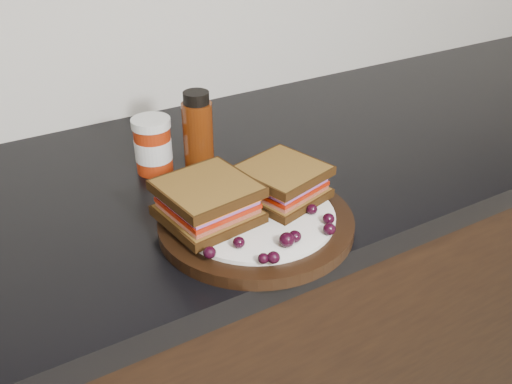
% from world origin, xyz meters
% --- Properties ---
extents(base_cabinets, '(3.96, 0.58, 0.86)m').
position_xyz_m(base_cabinets, '(0.00, 1.70, 0.43)').
color(base_cabinets, black).
rests_on(base_cabinets, ground_plane).
extents(countertop, '(3.98, 0.60, 0.04)m').
position_xyz_m(countertop, '(0.00, 1.70, 0.88)').
color(countertop, black).
rests_on(countertop, base_cabinets).
extents(plate, '(0.28, 0.28, 0.02)m').
position_xyz_m(plate, '(0.05, 1.52, 0.91)').
color(plate, black).
rests_on(plate, countertop).
extents(sandwich_left, '(0.13, 0.13, 0.06)m').
position_xyz_m(sandwich_left, '(-0.01, 1.54, 0.95)').
color(sandwich_left, brown).
rests_on(sandwich_left, plate).
extents(sandwich_right, '(0.14, 0.14, 0.05)m').
position_xyz_m(sandwich_right, '(0.11, 1.54, 0.95)').
color(sandwich_right, brown).
rests_on(sandwich_right, plate).
extents(grape_0, '(0.02, 0.02, 0.02)m').
position_xyz_m(grape_0, '(-0.05, 1.46, 0.93)').
color(grape_0, black).
rests_on(grape_0, plate).
extents(grape_1, '(0.02, 0.02, 0.01)m').
position_xyz_m(grape_1, '(-0.01, 1.46, 0.93)').
color(grape_1, black).
rests_on(grape_1, plate).
extents(grape_2, '(0.01, 0.01, 0.01)m').
position_xyz_m(grape_2, '(0.00, 1.41, 0.93)').
color(grape_2, black).
rests_on(grape_2, plate).
extents(grape_3, '(0.02, 0.02, 0.02)m').
position_xyz_m(grape_3, '(0.01, 1.41, 0.93)').
color(grape_3, black).
rests_on(grape_3, plate).
extents(grape_4, '(0.02, 0.02, 0.02)m').
position_xyz_m(grape_4, '(0.05, 1.43, 0.93)').
color(grape_4, black).
rests_on(grape_4, plate).
extents(grape_5, '(0.02, 0.02, 0.02)m').
position_xyz_m(grape_5, '(0.06, 1.43, 0.93)').
color(grape_5, black).
rests_on(grape_5, plate).
extents(grape_6, '(0.02, 0.02, 0.02)m').
position_xyz_m(grape_6, '(0.11, 1.42, 0.93)').
color(grape_6, black).
rests_on(grape_6, plate).
extents(grape_7, '(0.02, 0.02, 0.02)m').
position_xyz_m(grape_7, '(0.13, 1.44, 0.93)').
color(grape_7, black).
rests_on(grape_7, plate).
extents(grape_8, '(0.02, 0.02, 0.01)m').
position_xyz_m(grape_8, '(0.12, 1.48, 0.93)').
color(grape_8, black).
rests_on(grape_8, plate).
extents(grape_9, '(0.02, 0.02, 0.02)m').
position_xyz_m(grape_9, '(0.10, 1.50, 0.93)').
color(grape_9, black).
rests_on(grape_9, plate).
extents(grape_10, '(0.02, 0.02, 0.02)m').
position_xyz_m(grape_10, '(0.13, 1.54, 0.93)').
color(grape_10, black).
rests_on(grape_10, plate).
extents(grape_11, '(0.02, 0.02, 0.02)m').
position_xyz_m(grape_11, '(0.12, 1.53, 0.93)').
color(grape_11, black).
rests_on(grape_11, plate).
extents(grape_12, '(0.02, 0.02, 0.02)m').
position_xyz_m(grape_12, '(0.11, 1.56, 0.93)').
color(grape_12, black).
rests_on(grape_12, plate).
extents(grape_13, '(0.02, 0.02, 0.01)m').
position_xyz_m(grape_13, '(-0.01, 1.57, 0.93)').
color(grape_13, black).
rests_on(grape_13, plate).
extents(grape_14, '(0.02, 0.02, 0.02)m').
position_xyz_m(grape_14, '(-0.04, 1.53, 0.93)').
color(grape_14, black).
rests_on(grape_14, plate).
extents(grape_15, '(0.02, 0.02, 0.02)m').
position_xyz_m(grape_15, '(-0.01, 1.50, 0.93)').
color(grape_15, black).
rests_on(grape_15, plate).
extents(grape_16, '(0.02, 0.02, 0.02)m').
position_xyz_m(grape_16, '(0.00, 1.55, 0.93)').
color(grape_16, black).
rests_on(grape_16, plate).
extents(grape_17, '(0.02, 0.02, 0.02)m').
position_xyz_m(grape_17, '(-0.02, 1.55, 0.93)').
color(grape_17, black).
rests_on(grape_17, plate).
extents(grape_18, '(0.02, 0.02, 0.02)m').
position_xyz_m(grape_18, '(-0.05, 1.52, 0.93)').
color(grape_18, black).
rests_on(grape_18, plate).
extents(condiment_jar, '(0.08, 0.08, 0.09)m').
position_xyz_m(condiment_jar, '(-0.01, 1.75, 0.95)').
color(condiment_jar, '#9B270B').
rests_on(condiment_jar, countertop).
extents(oil_bottle, '(0.06, 0.06, 0.14)m').
position_xyz_m(oil_bottle, '(0.06, 1.72, 0.97)').
color(oil_bottle, '#4C1D07').
rests_on(oil_bottle, countertop).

